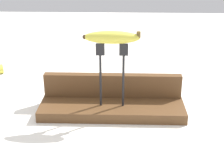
% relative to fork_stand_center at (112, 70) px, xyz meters
% --- Properties ---
extents(ground_plane, '(3.00, 3.00, 0.00)m').
position_rel_fork_stand_center_xyz_m(ground_plane, '(0.00, 0.01, -0.15)').
color(ground_plane, white).
extents(wooden_board, '(0.45, 0.14, 0.03)m').
position_rel_fork_stand_center_xyz_m(wooden_board, '(0.00, 0.01, -0.13)').
color(wooden_board, brown).
rests_on(wooden_board, ground).
extents(board_backstop, '(0.44, 0.03, 0.08)m').
position_rel_fork_stand_center_xyz_m(board_backstop, '(0.00, 0.06, -0.08)').
color(board_backstop, brown).
rests_on(board_backstop, wooden_board).
extents(fork_stand_center, '(0.09, 0.01, 0.20)m').
position_rel_fork_stand_center_xyz_m(fork_stand_center, '(0.00, 0.00, 0.00)').
color(fork_stand_center, black).
rests_on(fork_stand_center, wooden_board).
extents(banana_raised_center, '(0.17, 0.04, 0.04)m').
position_rel_fork_stand_center_xyz_m(banana_raised_center, '(-0.00, 0.00, 0.10)').
color(banana_raised_center, '#DBD147').
rests_on(banana_raised_center, fork_stand_center).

